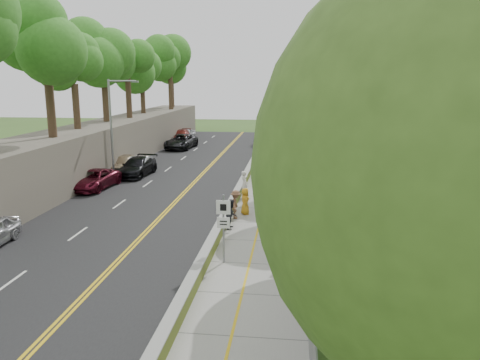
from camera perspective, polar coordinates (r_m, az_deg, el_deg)
The scene contains 24 objects.
ground at distance 24.12m, azimuth -3.40°, elevation -7.28°, with size 140.00×140.00×0.00m, color #33511E.
road at distance 39.36m, azimuth -7.38°, elevation 0.42°, with size 11.20×66.00×0.04m, color black.
sidewalk at distance 38.25m, azimuth 4.26°, elevation 0.14°, with size 4.20×66.00×0.05m, color gray.
jersey_barrier at distance 38.35m, azimuth 0.83°, elevation 0.63°, with size 0.42×66.00×0.60m, color #C2E82C.
rock_embankment at distance 41.71m, azimuth -18.34°, elevation 3.33°, with size 5.00×66.00×4.00m, color #595147.
chainlink_fence at distance 38.03m, azimuth 7.45°, elevation 1.50°, with size 0.04×66.00×2.00m, color slate.
trees_embankment at distance 41.12m, azimuth -18.51°, elevation 15.10°, with size 6.40×66.00×13.00m, color #3C8927, non-canonical shape.
trees_fenceside at distance 37.49m, azimuth 11.36°, elevation 10.45°, with size 7.00×66.00×14.00m, color #50782B, non-canonical shape.
streetlight at distance 39.29m, azimuth -15.16°, elevation 6.89°, with size 2.52×0.22×8.00m.
signpost at distance 20.51m, azimuth -2.02°, elevation -5.05°, with size 0.62×0.09×3.10m.
construction_barrel at distance 46.95m, azimuth 6.64°, elevation 2.94°, with size 0.53×0.53×0.87m, color #FF5230.
concrete_block at distance 20.63m, azimuth 7.02°, elevation -9.38°, with size 1.31×0.99×0.88m, color gray.
car_2 at distance 36.18m, azimuth -17.38°, elevation 0.06°, with size 2.33×5.06×1.41m, color #510E1D.
car_3 at distance 40.11m, azimuth -12.45°, elevation 1.58°, with size 2.12×5.22×1.52m, color black.
car_4 at distance 41.93m, azimuth -13.91°, elevation 1.98°, with size 1.81×4.50×1.53m, color tan.
car_5 at distance 40.58m, azimuth -12.22°, elevation 1.69°, with size 1.57×4.50×1.48m, color #B8BCC1.
car_6 at distance 54.84m, azimuth -7.21°, elevation 4.68°, with size 2.72×5.91×1.64m, color black.
car_7 at distance 61.44m, azimuth -7.24°, elevation 5.40°, with size 2.02×4.97×1.44m, color maroon.
car_8 at distance 63.27m, azimuth -6.54°, elevation 5.61°, with size 1.67×4.15×1.41m, color silver.
painter_0 at distance 28.07m, azimuth 0.62°, elevation -2.60°, with size 0.79×0.51×1.61m, color orange.
painter_1 at distance 31.75m, azimuth 0.53°, elevation -0.57°, with size 0.69×0.45×1.89m, color silver.
painter_2 at distance 25.47m, azimuth -1.04°, elevation -4.15°, with size 0.79×0.61×1.62m, color black.
painter_3 at distance 27.22m, azimuth -0.52°, elevation -2.99°, with size 1.09×0.62×1.68m, color brown.
person_far at distance 46.41m, azimuth 6.76°, elevation 3.27°, with size 0.92×0.38×1.56m, color black.
Camera 1 is at (4.02, -22.36, 8.10)m, focal length 35.00 mm.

